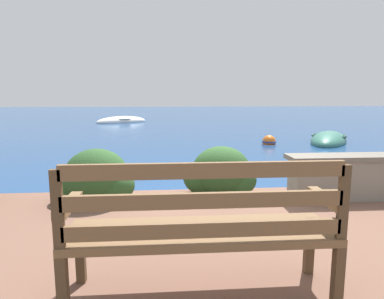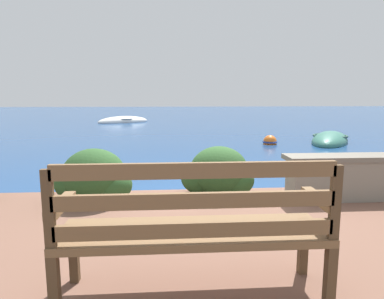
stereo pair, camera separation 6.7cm
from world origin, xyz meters
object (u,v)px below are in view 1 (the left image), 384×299
object	(u,v)px
park_bench	(202,227)
rowboat_nearest	(329,141)
mooring_buoy	(269,142)
rowboat_mid	(122,121)

from	to	relation	value
park_bench	rowboat_nearest	xyz separation A→B (m)	(5.04, 8.52, -0.65)
rowboat_nearest	mooring_buoy	world-z (taller)	rowboat_nearest
rowboat_nearest	mooring_buoy	xyz separation A→B (m)	(-2.03, -0.22, 0.02)
park_bench	rowboat_nearest	world-z (taller)	park_bench
park_bench	mooring_buoy	distance (m)	8.86
park_bench	mooring_buoy	xyz separation A→B (m)	(3.01, 8.31, -0.63)
rowboat_nearest	rowboat_mid	size ratio (longest dim) A/B	0.93
rowboat_nearest	rowboat_mid	bearing A→B (deg)	72.55
rowboat_nearest	rowboat_mid	xyz separation A→B (m)	(-7.66, 8.72, -0.00)
rowboat_mid	mooring_buoy	bearing A→B (deg)	91.53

